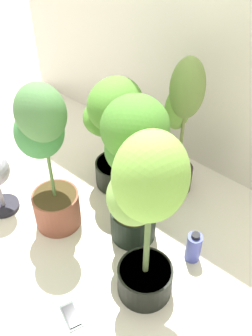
# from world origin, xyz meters

# --- Properties ---
(ground_plane) EXTENTS (8.00, 8.00, 0.00)m
(ground_plane) POSITION_xyz_m (0.00, 0.00, 0.00)
(ground_plane) COLOR silver
(ground_plane) RESTS_ON ground
(mylar_back_wall) EXTENTS (3.20, 0.01, 2.00)m
(mylar_back_wall) POSITION_xyz_m (0.00, 0.86, 1.00)
(mylar_back_wall) COLOR silver
(mylar_back_wall) RESTS_ON ground
(potted_plant_center) EXTENTS (0.42, 0.42, 0.87)m
(potted_plant_center) POSITION_xyz_m (0.05, 0.11, 0.54)
(potted_plant_center) COLOR black
(potted_plant_center) RESTS_ON ground
(potted_plant_back_center) EXTENTS (0.25, 0.24, 0.87)m
(potted_plant_back_center) POSITION_xyz_m (-0.00, 0.57, 0.51)
(potted_plant_back_center) COLOR #2C1D24
(potted_plant_back_center) RESTS_ON ground
(potted_plant_front_right) EXTENTS (0.43, 0.37, 0.94)m
(potted_plant_front_right) POSITION_xyz_m (0.29, -0.11, 0.57)
(potted_plant_front_right) COLOR black
(potted_plant_front_right) RESTS_ON ground
(potted_plant_front_left) EXTENTS (0.34, 0.29, 0.88)m
(potted_plant_front_left) POSITION_xyz_m (-0.36, -0.09, 0.49)
(potted_plant_front_left) COLOR brown
(potted_plant_front_left) RESTS_ON ground
(potted_plant_back_left) EXTENTS (0.46, 0.36, 0.72)m
(potted_plant_back_left) POSITION_xyz_m (-0.30, 0.36, 0.43)
(potted_plant_back_left) COLOR black
(potted_plant_back_left) RESTS_ON ground
(cell_phone) EXTENTS (0.16, 0.12, 0.01)m
(cell_phone) POSITION_xyz_m (0.14, -0.45, 0.00)
(cell_phone) COLOR black
(cell_phone) RESTS_ON ground
(nutrient_bottle) EXTENTS (0.08, 0.08, 0.19)m
(nutrient_bottle) POSITION_xyz_m (0.38, 0.19, 0.09)
(nutrient_bottle) COLOR #4953BA
(nutrient_bottle) RESTS_ON ground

